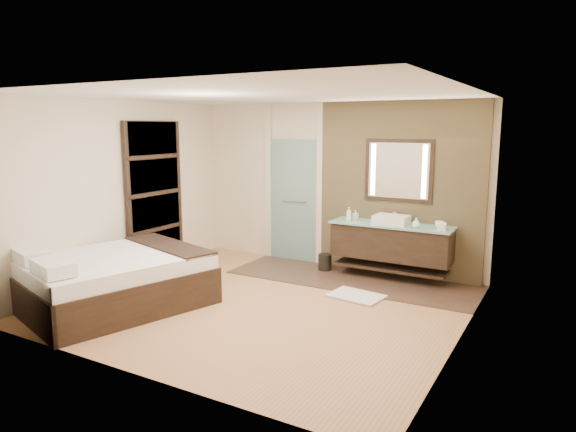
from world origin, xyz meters
The scene contains 15 objects.
floor centered at (0.00, 0.00, 0.00)m, with size 5.00×5.00×0.00m, color #A36F44.
tile_strip centered at (0.60, 1.60, 0.01)m, with size 3.80×1.30×0.01m, color #33261C.
stone_wall centered at (1.10, 2.21, 1.35)m, with size 2.60×0.08×2.70m, color #9D875A.
vanity centered at (1.10, 1.92, 0.58)m, with size 1.85×0.55×0.88m.
mirror_unit centered at (1.10, 2.16, 1.65)m, with size 1.06×0.04×0.96m.
frosted_door centered at (-0.75, 2.20, 1.14)m, with size 1.10×0.12×2.70m.
shoji_partition centered at (-2.43, 0.60, 1.21)m, with size 0.06×1.20×2.40m.
bed centered at (-1.65, -1.01, 0.35)m, with size 2.29×2.58×0.83m.
bath_mat centered at (0.97, 0.87, 0.02)m, with size 0.72×0.50×0.02m, color silver.
waste_bin centered at (0.03, 1.85, 0.14)m, with size 0.22×0.22×0.27m, color black.
tissue_box centered at (1.87, 1.80, 0.92)m, with size 0.12×0.12×0.10m, color white.
soap_bottle_a centered at (0.44, 1.83, 0.97)m, with size 0.08×0.08×0.21m, color white.
soap_bottle_b centered at (0.50, 1.95, 0.94)m, with size 0.07×0.07×0.16m, color #B2B2B2.
soap_bottle_c centered at (1.51, 1.77, 0.94)m, with size 0.12×0.12×0.15m, color #BFF0EA.
cup centered at (1.81, 1.94, 0.92)m, with size 0.13×0.13×0.10m, color white.
Camera 1 is at (3.49, -5.47, 2.31)m, focal length 32.00 mm.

